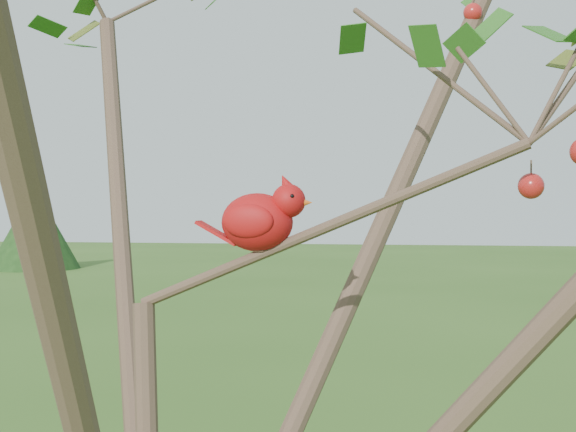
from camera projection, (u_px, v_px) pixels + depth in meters
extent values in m
sphere|color=#AD1B18|center=(473.00, 13.00, 1.69)|extent=(0.04, 0.04, 0.04)
sphere|color=#AD1B18|center=(531.00, 186.00, 1.23)|extent=(0.04, 0.04, 0.04)
ellipsoid|color=red|center=(257.00, 222.00, 1.26)|extent=(0.12, 0.10, 0.09)
sphere|color=red|center=(289.00, 201.00, 1.24)|extent=(0.06, 0.06, 0.05)
cone|color=red|center=(286.00, 184.00, 1.25)|extent=(0.04, 0.03, 0.04)
cone|color=#D85914|center=(305.00, 203.00, 1.24)|extent=(0.02, 0.02, 0.02)
ellipsoid|color=black|center=(300.00, 203.00, 1.24)|extent=(0.02, 0.03, 0.03)
cube|color=red|center=(217.00, 233.00, 1.27)|extent=(0.07, 0.03, 0.04)
ellipsoid|color=red|center=(261.00, 220.00, 1.29)|extent=(0.08, 0.03, 0.05)
ellipsoid|color=red|center=(248.00, 221.00, 1.22)|extent=(0.08, 0.03, 0.05)
cylinder|color=#412E23|center=(35.00, 230.00, 25.82)|extent=(0.37, 0.37, 2.47)
cone|color=black|center=(35.00, 227.00, 25.82)|extent=(2.88, 2.88, 2.68)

